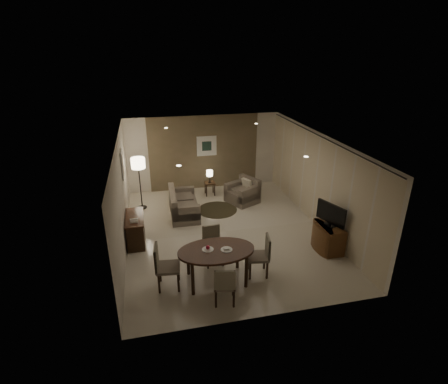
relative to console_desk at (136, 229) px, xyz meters
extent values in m
cube|color=beige|center=(2.49, 0.00, -0.38)|extent=(5.50, 7.00, 0.00)
cube|color=white|center=(2.49, 0.00, 2.33)|extent=(5.50, 7.00, 0.00)
cube|color=brown|center=(2.49, 3.50, 0.98)|extent=(5.50, 0.00, 2.70)
cube|color=beige|center=(-0.26, 0.00, 0.98)|extent=(0.00, 7.00, 2.70)
cube|color=beige|center=(5.24, 0.00, 0.98)|extent=(0.00, 7.00, 2.70)
cube|color=brown|center=(2.49, 3.48, 0.98)|extent=(3.96, 0.03, 2.70)
cylinder|color=black|center=(5.17, 0.00, 2.27)|extent=(0.03, 6.80, 0.03)
cube|color=silver|center=(2.59, 3.46, 1.23)|extent=(0.72, 0.03, 0.72)
cube|color=#1C332A|center=(2.59, 3.44, 1.23)|extent=(0.34, 0.01, 0.34)
cube|color=silver|center=(-0.23, 1.20, 1.48)|extent=(0.03, 0.60, 0.80)
cube|color=gray|center=(-0.21, 1.20, 1.48)|extent=(0.01, 0.46, 0.64)
cylinder|color=white|center=(1.09, -1.80, 2.31)|extent=(0.10, 0.10, 0.01)
cylinder|color=white|center=(3.89, -1.80, 2.31)|extent=(0.10, 0.10, 0.01)
cylinder|color=white|center=(1.09, 1.80, 2.31)|extent=(0.10, 0.10, 0.01)
cylinder|color=white|center=(3.89, 1.80, 2.31)|extent=(0.10, 0.10, 0.01)
cylinder|color=white|center=(1.60, -2.10, 0.43)|extent=(0.26, 0.26, 0.02)
cylinder|color=white|center=(2.00, -2.20, 0.43)|extent=(0.26, 0.26, 0.02)
sphere|color=#B21430|center=(1.60, -2.10, 0.49)|extent=(0.09, 0.09, 0.09)
cube|color=white|center=(2.00, -2.20, 0.46)|extent=(0.12, 0.08, 0.03)
cylinder|color=#3E3822|center=(2.55, 1.45, -0.37)|extent=(1.28, 1.28, 0.01)
camera|label=1|loc=(0.49, -8.59, 4.58)|focal=28.00mm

